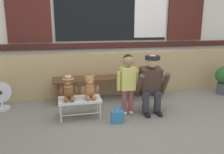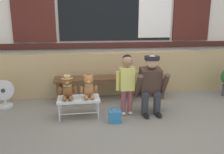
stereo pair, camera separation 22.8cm
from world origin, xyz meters
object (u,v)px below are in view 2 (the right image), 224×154
handbag_on_ground (115,116)px  floor_fan (4,94)px  small_display_bench (79,100)px  teddy_bear_with_hat (67,88)px  child_standing (127,78)px  adult_crouching (151,84)px  wooden_bench_long (111,80)px  teddy_bear_plain (89,87)px

handbag_on_ground → floor_fan: floor_fan is taller
small_display_bench → teddy_bear_with_hat: size_ratio=1.76×
child_standing → floor_fan: bearing=163.0°
teddy_bear_with_hat → handbag_on_ground: 0.83m
teddy_bear_with_hat → floor_fan: size_ratio=0.76×
small_display_bench → adult_crouching: adult_crouching is taller
teddy_bear_with_hat → floor_fan: bearing=151.8°
handbag_on_ground → wooden_bench_long: bearing=83.8°
floor_fan → small_display_bench: bearing=-25.1°
adult_crouching → floor_fan: (-2.38, 0.63, -0.24)m
small_display_bench → handbag_on_ground: small_display_bench is taller
teddy_bear_with_hat → small_display_bench: bearing=-0.8°
adult_crouching → handbag_on_ground: (-0.62, -0.27, -0.38)m
small_display_bench → adult_crouching: size_ratio=0.67×
small_display_bench → child_standing: bearing=-2.0°
teddy_bear_with_hat → floor_fan: (-1.09, 0.58, -0.23)m
wooden_bench_long → small_display_bench: bearing=-130.6°
teddy_bear_plain → child_standing: (0.59, -0.03, 0.13)m
teddy_bear_with_hat → adult_crouching: size_ratio=0.38×
child_standing → small_display_bench: bearing=178.0°
wooden_bench_long → teddy_bear_with_hat: 1.08m
floor_fan → teddy_bear_with_hat: bearing=-28.2°
small_display_bench → child_standing: child_standing is taller
teddy_bear_plain → child_standing: child_standing is taller
small_display_bench → floor_fan: size_ratio=1.33×
teddy_bear_plain → small_display_bench: bearing=-179.5°
wooden_bench_long → child_standing: 0.80m
teddy_bear_with_hat → floor_fan: 1.26m
teddy_bear_with_hat → teddy_bear_plain: 0.32m
small_display_bench → teddy_bear_with_hat: teddy_bear_with_hat is taller
child_standing → handbag_on_ground: child_standing is taller
teddy_bear_plain → floor_fan: size_ratio=0.76×
child_standing → floor_fan: child_standing is taller
teddy_bear_with_hat → wooden_bench_long: bearing=42.8°
teddy_bear_plain → adult_crouching: (0.97, -0.05, 0.02)m
adult_crouching → floor_fan: adult_crouching is taller
small_display_bench → child_standing: (0.75, -0.03, 0.33)m
teddy_bear_plain → adult_crouching: 0.97m
teddy_bear_with_hat → teddy_bear_plain: size_ratio=1.00×
adult_crouching → child_standing: bearing=177.1°
child_standing → teddy_bear_with_hat: bearing=178.2°
wooden_bench_long → adult_crouching: (0.50, -0.78, 0.11)m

